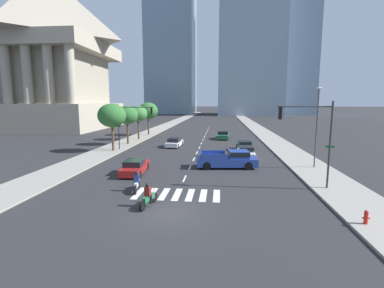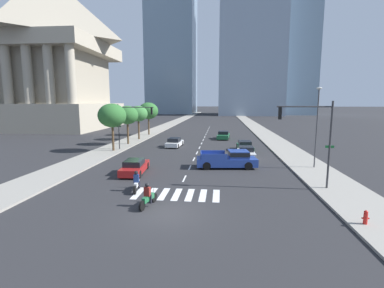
% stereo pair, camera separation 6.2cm
% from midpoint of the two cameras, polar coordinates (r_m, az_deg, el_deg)
% --- Properties ---
extents(ground_plane, '(800.00, 800.00, 0.00)m').
position_cam_midpoint_polar(ground_plane, '(16.43, -5.01, -13.88)').
color(ground_plane, '#28282B').
extents(sidewalk_east, '(4.00, 260.00, 0.15)m').
position_cam_midpoint_polar(sidewalk_east, '(46.13, 16.51, 0.49)').
color(sidewalk_east, gray).
rests_on(sidewalk_east, ground).
extents(sidewalk_west, '(4.00, 260.00, 0.15)m').
position_cam_midpoint_polar(sidewalk_west, '(47.57, -11.83, 0.89)').
color(sidewalk_west, gray).
rests_on(sidewalk_west, ground).
extents(crosswalk_near, '(5.85, 2.58, 0.01)m').
position_cam_midpoint_polar(crosswalk_near, '(19.46, -3.16, -10.22)').
color(crosswalk_near, silver).
rests_on(crosswalk_near, ground).
extents(lane_divider_center, '(0.14, 50.00, 0.01)m').
position_cam_midpoint_polar(lane_divider_center, '(46.70, 2.22, 0.84)').
color(lane_divider_center, silver).
rests_on(lane_divider_center, ground).
extents(motorcycle_lead, '(0.70, 2.06, 1.49)m').
position_cam_midpoint_polar(motorcycle_lead, '(20.34, -11.26, -7.82)').
color(motorcycle_lead, black).
rests_on(motorcycle_lead, ground).
extents(motorcycle_trailing, '(0.80, 2.12, 1.49)m').
position_cam_midpoint_polar(motorcycle_trailing, '(17.36, -8.98, -10.65)').
color(motorcycle_trailing, black).
rests_on(motorcycle_trailing, ground).
extents(pickup_truck, '(5.89, 2.66, 1.67)m').
position_cam_midpoint_polar(pickup_truck, '(27.10, 7.59, -3.12)').
color(pickup_truck, navy).
rests_on(pickup_truck, ground).
extents(sedan_green_0, '(1.98, 4.62, 1.25)m').
position_cam_midpoint_polar(sedan_green_0, '(36.98, 10.64, -0.44)').
color(sedan_green_0, '#1E6038').
rests_on(sedan_green_0, ground).
extents(sedan_red_1, '(1.98, 4.77, 1.24)m').
position_cam_midpoint_polar(sedan_red_1, '(25.35, -11.67, -4.59)').
color(sedan_red_1, maroon).
rests_on(sedan_red_1, ground).
extents(sedan_green_2, '(2.27, 4.43, 1.34)m').
position_cam_midpoint_polar(sedan_green_2, '(48.02, 6.34, 1.75)').
color(sedan_green_2, '#1E6038').
rests_on(sedan_green_2, ground).
extents(sedan_white_3, '(2.03, 4.33, 1.27)m').
position_cam_midpoint_polar(sedan_white_3, '(39.58, -3.67, 0.28)').
color(sedan_white_3, silver).
rests_on(sedan_white_3, ground).
extents(sedan_white_4, '(1.81, 4.22, 1.33)m').
position_cam_midpoint_polar(sedan_white_4, '(31.88, 10.92, -1.81)').
color(sedan_white_4, silver).
rests_on(sedan_white_4, ground).
extents(fire_hydrant, '(0.36, 0.20, 0.72)m').
position_cam_midpoint_polar(fire_hydrant, '(17.01, 31.89, -12.53)').
color(fire_hydrant, red).
rests_on(fire_hydrant, sidewalk_east).
extents(traffic_signal_near, '(4.07, 0.28, 6.20)m').
position_cam_midpoint_polar(traffic_signal_near, '(21.36, 23.08, 2.73)').
color(traffic_signal_near, '#333335').
rests_on(traffic_signal_near, sidewalk_east).
extents(traffic_signal_far, '(4.96, 0.28, 5.86)m').
position_cam_midpoint_polar(traffic_signal_far, '(36.87, -12.31, 5.13)').
color(traffic_signal_far, '#333335').
rests_on(traffic_signal_far, sidewalk_west).
extents(street_lamp_east, '(0.50, 0.24, 7.46)m').
position_cam_midpoint_polar(street_lamp_east, '(28.40, 24.10, 4.21)').
color(street_lamp_east, '#3F3F42').
rests_on(street_lamp_east, sidewalk_east).
extents(street_tree_nearest, '(3.50, 3.50, 5.94)m').
position_cam_midpoint_polar(street_tree_nearest, '(36.55, -16.09, 5.59)').
color(street_tree_nearest, '#4C3823').
rests_on(street_tree_nearest, sidewalk_west).
extents(street_tree_second, '(3.16, 3.16, 5.60)m').
position_cam_midpoint_polar(street_tree_second, '(41.91, -13.16, 5.75)').
color(street_tree_second, '#4C3823').
rests_on(street_tree_second, sidewalk_west).
extents(street_tree_third, '(3.04, 3.04, 5.52)m').
position_cam_midpoint_polar(street_tree_third, '(47.13, -10.99, 6.07)').
color(street_tree_third, '#4C3823').
rests_on(street_tree_third, sidewalk_west).
extents(street_tree_fourth, '(3.65, 3.65, 6.05)m').
position_cam_midpoint_polar(street_tree_fourth, '(53.34, -8.98, 6.69)').
color(street_tree_fourth, '#4C3823').
rests_on(street_tree_fourth, sidewalk_west).
extents(war_memorial, '(26.50, 26.50, 35.66)m').
position_cam_midpoint_polar(war_memorial, '(76.72, -27.25, 16.64)').
color(war_memorial, '#A89E89').
rests_on(war_memorial, ground).
extents(office_tower_center_skyline, '(29.66, 25.96, 84.81)m').
position_cam_midpoint_polar(office_tower_center_skyline, '(144.74, 11.87, 21.22)').
color(office_tower_center_skyline, '#8C9EB2').
rests_on(office_tower_center_skyline, ground).
extents(office_tower_right_skyline, '(21.75, 25.15, 91.38)m').
position_cam_midpoint_polar(office_tower_right_skyline, '(157.78, 19.54, 20.69)').
color(office_tower_right_skyline, '#7A93A8').
rests_on(office_tower_right_skyline, ground).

